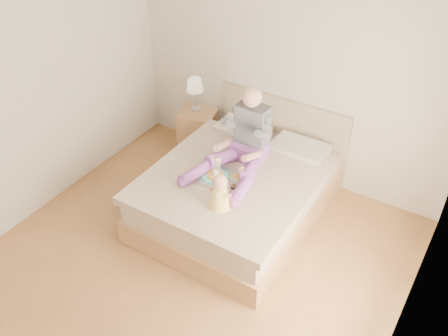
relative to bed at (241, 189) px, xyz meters
The scene contains 7 objects.
room 1.61m from the bed, 85.70° to the right, with size 4.02×4.22×2.71m.
bed is the anchor object (origin of this frame).
nightstand 1.38m from the bed, 144.64° to the left, with size 0.55×0.52×0.57m.
lamp 1.55m from the bed, 144.87° to the left, with size 0.22×0.22×0.45m.
adult 0.56m from the bed, 112.02° to the left, with size 0.74×1.04×0.88m.
tray 0.43m from the bed, 101.27° to the right, with size 0.52×0.44×0.13m.
baby 0.80m from the bed, 77.66° to the right, with size 0.25×0.34×0.38m.
Camera 1 is at (2.15, -2.70, 3.86)m, focal length 40.00 mm.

